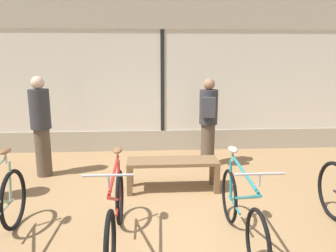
% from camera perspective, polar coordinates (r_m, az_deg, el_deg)
% --- Properties ---
extents(ground_plane, '(24.00, 24.00, 0.00)m').
position_cam_1_polar(ground_plane, '(4.21, 1.33, -17.13)').
color(ground_plane, '#99754C').
extents(shop_back_wall, '(12.00, 0.08, 3.20)m').
position_cam_1_polar(shop_back_wall, '(7.06, -0.98, 8.70)').
color(shop_back_wall, '#B2A893').
rests_on(shop_back_wall, ground_plane).
extents(bicycle_left, '(0.46, 1.76, 1.02)m').
position_cam_1_polar(bicycle_left, '(3.71, -9.09, -14.87)').
color(bicycle_left, black).
rests_on(bicycle_left, ground_plane).
extents(bicycle_right, '(0.46, 1.75, 1.02)m').
position_cam_1_polar(bicycle_right, '(3.79, 12.60, -14.31)').
color(bicycle_right, black).
rests_on(bicycle_right, ground_plane).
extents(display_bench, '(1.40, 0.44, 0.48)m').
position_cam_1_polar(display_bench, '(5.10, 0.81, -6.89)').
color(display_bench, brown).
rests_on(display_bench, ground_plane).
extents(customer_near_rack, '(0.42, 0.42, 1.73)m').
position_cam_1_polar(customer_near_rack, '(5.98, -21.25, 0.24)').
color(customer_near_rack, brown).
rests_on(customer_near_rack, ground_plane).
extents(customer_by_window, '(0.39, 0.52, 1.65)m').
position_cam_1_polar(customer_by_window, '(6.16, 7.02, 1.11)').
color(customer_by_window, brown).
rests_on(customer_by_window, ground_plane).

